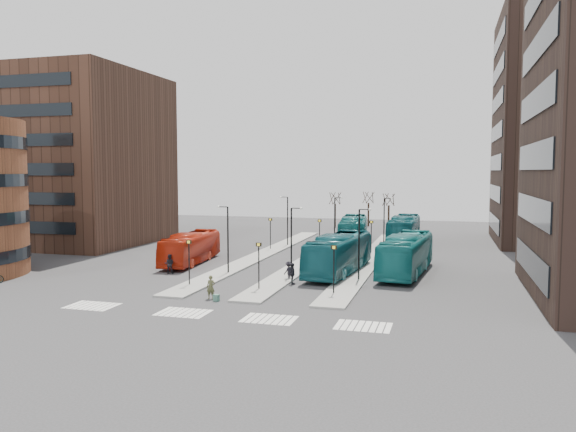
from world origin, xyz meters
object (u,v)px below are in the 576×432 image
(commuter_b, at_px, (293,274))
(red_bus, at_px, (191,248))
(teal_bus_a, at_px, (339,254))
(teal_bus_c, at_px, (406,254))
(suitcase, at_px, (216,298))
(commuter_c, at_px, (288,271))
(teal_bus_b, at_px, (353,231))
(commuter_a, at_px, (169,264))
(traveller, at_px, (211,287))
(teal_bus_d, at_px, (404,230))

(commuter_b, bearing_deg, red_bus, 43.02)
(teal_bus_a, height_order, teal_bus_c, teal_bus_c)
(red_bus, bearing_deg, teal_bus_c, -5.27)
(suitcase, relative_size, commuter_c, 0.31)
(teal_bus_b, relative_size, commuter_a, 7.37)
(suitcase, distance_m, commuter_b, 8.26)
(red_bus, height_order, teal_bus_c, teal_bus_c)
(teal_bus_b, relative_size, teal_bus_c, 1.01)
(teal_bus_c, height_order, traveller, teal_bus_c)
(red_bus, height_order, traveller, red_bus)
(red_bus, bearing_deg, commuter_a, -88.57)
(red_bus, xyz_separation_m, commuter_a, (0.64, -5.86, -0.68))
(suitcase, relative_size, teal_bus_a, 0.04)
(red_bus, xyz_separation_m, teal_bus_b, (13.72, 18.50, 0.27))
(red_bus, xyz_separation_m, commuter_b, (12.84, -7.54, -0.67))
(commuter_a, xyz_separation_m, commuter_b, (12.19, -1.68, 0.00))
(commuter_a, relative_size, commuter_b, 1.00)
(suitcase, relative_size, teal_bus_c, 0.04)
(red_bus, bearing_deg, traveller, -64.28)
(suitcase, xyz_separation_m, teal_bus_a, (6.48, 13.41, 1.57))
(teal_bus_d, bearing_deg, commuter_b, -101.67)
(teal_bus_a, height_order, teal_bus_b, teal_bus_b)
(traveller, xyz_separation_m, commuter_c, (3.53, 8.59, -0.07))
(teal_bus_b, distance_m, commuter_c, 24.30)
(suitcase, distance_m, red_bus, 17.51)
(suitcase, height_order, red_bus, red_bus)
(teal_bus_c, xyz_separation_m, teal_bus_d, (-1.76, 21.80, -0.00))
(commuter_a, bearing_deg, teal_bus_b, -133.27)
(teal_bus_a, distance_m, commuter_a, 15.62)
(commuter_b, bearing_deg, commuter_a, 65.63)
(red_bus, relative_size, teal_bus_d, 0.86)
(commuter_b, bearing_deg, traveller, 130.45)
(teal_bus_b, relative_size, commuter_b, 7.36)
(teal_bus_b, distance_m, commuter_a, 27.66)
(teal_bus_c, bearing_deg, red_bus, -174.55)
(teal_bus_c, distance_m, commuter_a, 21.73)
(teal_bus_d, relative_size, commuter_a, 7.29)
(teal_bus_a, bearing_deg, teal_bus_b, 100.73)
(suitcase, relative_size, teal_bus_b, 0.04)
(traveller, bearing_deg, red_bus, 115.63)
(red_bus, distance_m, teal_bus_b, 23.03)
(red_bus, relative_size, commuter_c, 7.07)
(teal_bus_a, bearing_deg, suitcase, -110.47)
(suitcase, bearing_deg, red_bus, 139.92)
(commuter_b, bearing_deg, teal_bus_b, -18.49)
(teal_bus_d, xyz_separation_m, traveller, (-11.39, -35.95, -0.95))
(commuter_b, bearing_deg, teal_bus_d, -30.03)
(teal_bus_d, bearing_deg, teal_bus_b, -150.96)
(suitcase, xyz_separation_m, teal_bus_b, (4.60, 33.38, 1.59))
(red_bus, xyz_separation_m, teal_bus_a, (15.61, -1.48, 0.25))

